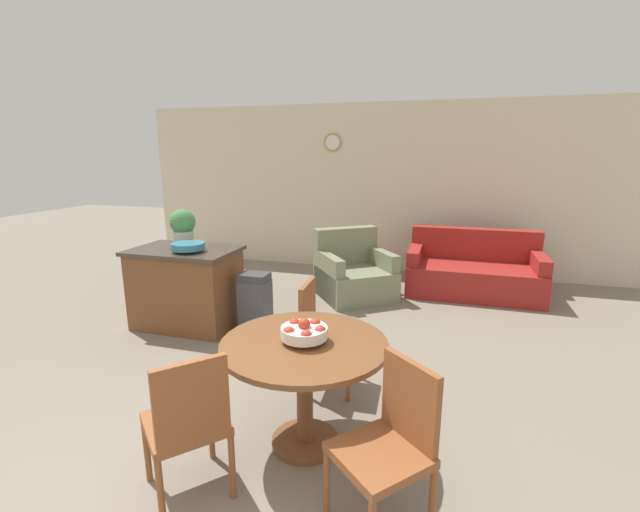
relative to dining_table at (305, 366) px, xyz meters
name	(u,v)px	position (x,y,z in m)	size (l,w,h in m)	color
wall_back	(372,189)	(-0.36, 4.64, 0.78)	(8.00, 0.09, 2.70)	beige
dining_table	(305,366)	(0.00, 0.00, 0.00)	(1.07, 1.07, 0.74)	brown
dining_chair_near_left	(188,420)	(-0.46, -0.62, -0.08)	(0.59, 0.59, 0.89)	brown
dining_chair_near_right	(391,439)	(0.62, -0.46, -0.08)	(0.59, 0.59, 0.89)	brown
dining_chair_far_side	(321,330)	(-0.11, 0.76, -0.08)	(0.44, 0.44, 0.89)	brown
fruit_bowl	(304,331)	(0.00, 0.00, 0.24)	(0.30, 0.30, 0.16)	silver
kitchen_island	(187,287)	(-1.92, 1.59, -0.13)	(1.15, 0.75, 0.89)	brown
teal_bowl	(188,246)	(-1.80, 1.49, 0.37)	(0.35, 0.35, 0.09)	teal
potted_plant	(183,226)	(-2.05, 1.79, 0.53)	(0.29, 0.29, 0.41)	beige
trash_bin	(255,303)	(-1.11, 1.64, -0.25)	(0.31, 0.25, 0.66)	#47474C
couch	(473,272)	(1.24, 3.74, -0.28)	(1.78, 0.99, 0.86)	maroon
armchair	(353,275)	(-0.34, 3.12, -0.27)	(1.25, 1.25, 0.91)	#7A7F5B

